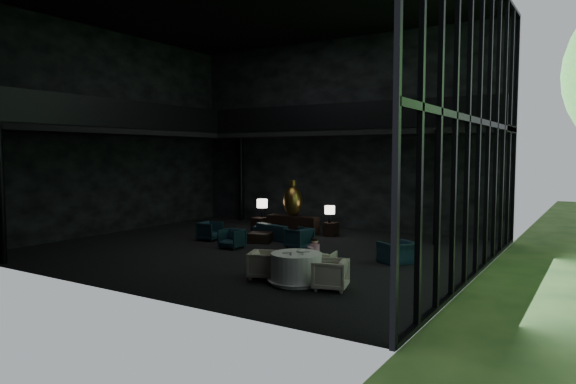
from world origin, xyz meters
The scene contains 36 objects.
floor centered at (0.00, 0.00, 0.00)m, with size 14.00×12.00×0.02m, color black.
ceiling centered at (0.00, 0.00, 8.00)m, with size 14.00×12.00×0.02m, color black.
wall_back centered at (0.00, 6.00, 4.00)m, with size 14.00×0.04×8.00m, color black.
wall_front centered at (0.00, -6.00, 4.00)m, with size 14.00×0.04×8.00m, color black.
wall_left centered at (-7.00, 0.00, 4.00)m, with size 0.04×12.00×8.00m, color black.
curtain_wall centered at (6.95, 0.00, 4.00)m, with size 0.20×12.00×8.00m, color black, non-canonical shape.
mezzanine_left centered at (-6.00, 0.00, 4.00)m, with size 2.00×12.00×0.25m, color black.
mezzanine_back centered at (1.00, 5.00, 4.00)m, with size 12.00×2.00×0.25m, color black.
railing_left centered at (-5.00, 0.00, 4.60)m, with size 0.06×12.00×1.00m, color black.
railing_back centered at (1.00, 4.00, 4.60)m, with size 12.00×0.06×1.00m, color black.
column_sw centered at (-5.00, -5.70, 2.00)m, with size 0.24×0.24×4.00m, color black.
column_nw centered at (-5.00, 5.70, 2.00)m, with size 0.24×0.24×4.00m, color black.
column_ne centered at (4.80, 4.00, 2.00)m, with size 0.24×0.24×4.00m, color black.
console centered at (-0.79, 3.54, 0.35)m, with size 2.19×0.50×0.70m, color black.
bronze_urn centered at (-0.79, 3.55, 1.31)m, with size 0.77×0.77×1.43m.
side_table_left centered at (-2.39, 3.45, 0.27)m, with size 0.49×0.49×0.53m, color black.
table_lamp_left centered at (-2.39, 3.71, 1.07)m, with size 0.44×0.44×0.74m.
side_table_right centered at (0.81, 3.74, 0.26)m, with size 0.48×0.48×0.53m, color black.
table_lamp_right centered at (0.81, 3.64, 0.99)m, with size 0.39×0.39×0.65m.
sofa centered at (-0.53, 2.02, 0.38)m, with size 1.94×0.57×0.76m, color #11242D.
lounge_armchair_west centered at (-2.51, 0.51, 0.36)m, with size 0.70×0.66×0.72m, color black.
lounge_armchair_east centered at (1.11, 0.83, 0.39)m, with size 0.75×0.70×0.77m, color #1C3E41.
lounge_armchair_south centered at (-0.81, -0.33, 0.33)m, with size 0.64×0.60×0.66m, color #1A373A.
window_armchair centered at (4.71, 0.38, 0.37)m, with size 0.86×0.56×0.75m, color #204149.
coffee_table centered at (-0.68, 1.14, 0.18)m, with size 0.79×0.79×0.35m, color black.
dining_table centered at (3.41, -3.16, 0.33)m, with size 1.43×1.43×0.75m.
dining_chair_north centered at (3.52, -2.07, 0.31)m, with size 0.61×0.57×0.63m, color #BCB297.
dining_chair_east centered at (4.38, -3.22, 0.40)m, with size 0.77×0.72×0.79m, color #B7AC94.
dining_chair_west centered at (2.45, -3.14, 0.38)m, with size 0.74×0.69×0.76m, color #BFB598.
child centered at (3.38, -2.18, 0.72)m, with size 0.26×0.26×0.55m.
plate_a centered at (3.21, -3.30, 0.76)m, with size 0.22×0.22×0.01m, color white.
plate_b centered at (3.55, -2.94, 0.76)m, with size 0.21×0.21×0.01m, color white.
saucer centered at (3.63, -3.21, 0.76)m, with size 0.14×0.14×0.01m, color white.
coffee_cup centered at (3.68, -3.29, 0.79)m, with size 0.07×0.07×0.06m, color white.
cereal_bowl centered at (3.43, -3.06, 0.79)m, with size 0.16×0.16×0.08m, color white.
cream_pot centered at (3.42, -3.46, 0.79)m, with size 0.06×0.06×0.07m, color #99999E.
Camera 1 is at (9.78, -13.77, 3.19)m, focal length 32.00 mm.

